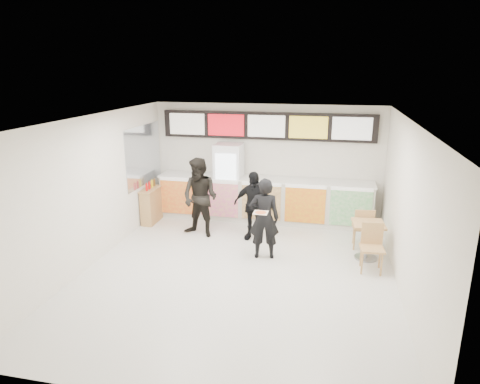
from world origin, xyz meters
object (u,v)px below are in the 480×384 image
(condiment_ledge, at_px, (151,205))
(customer_main, at_px, (264,219))
(drinks_fridge, at_px, (229,182))
(customer_mid, at_px, (253,206))
(cafe_table, at_px, (368,234))
(service_counter, at_px, (264,199))
(customer_left, at_px, (200,198))

(condiment_ledge, bearing_deg, customer_main, -25.32)
(drinks_fridge, distance_m, condiment_ledge, 2.10)
(customer_mid, bearing_deg, customer_main, -55.87)
(drinks_fridge, xyz_separation_m, cafe_table, (3.43, -1.89, -0.45))
(customer_main, bearing_deg, service_counter, -90.94)
(customer_left, bearing_deg, condiment_ledge, 173.21)
(drinks_fridge, height_order, cafe_table, drinks_fridge)
(service_counter, distance_m, customer_main, 2.30)
(customer_main, height_order, customer_mid, customer_main)
(drinks_fridge, bearing_deg, service_counter, -0.99)
(drinks_fridge, xyz_separation_m, customer_mid, (0.90, -1.31, -0.19))
(drinks_fridge, distance_m, cafe_table, 3.94)
(customer_mid, bearing_deg, service_counter, 99.16)
(customer_left, bearing_deg, drinks_fridge, 90.64)
(customer_main, xyz_separation_m, condiment_ledge, (-3.19, 1.51, -0.40))
(customer_main, relative_size, customer_mid, 1.07)
(drinks_fridge, relative_size, customer_main, 1.15)
(customer_left, bearing_deg, cafe_table, 7.65)
(customer_main, bearing_deg, customer_left, -38.50)
(service_counter, distance_m, customer_left, 1.91)
(service_counter, distance_m, drinks_fridge, 1.03)
(customer_left, bearing_deg, customer_main, -12.88)
(customer_left, height_order, cafe_table, customer_left)
(service_counter, bearing_deg, customer_left, -133.56)
(condiment_ledge, bearing_deg, cafe_table, -11.95)
(customer_main, relative_size, customer_left, 0.92)
(service_counter, height_order, customer_left, customer_left)
(drinks_fridge, bearing_deg, customer_mid, -55.58)
(customer_left, xyz_separation_m, cafe_table, (3.79, -0.51, -0.39))
(drinks_fridge, distance_m, customer_mid, 1.60)
(customer_main, distance_m, cafe_table, 2.18)
(customer_left, relative_size, cafe_table, 1.14)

